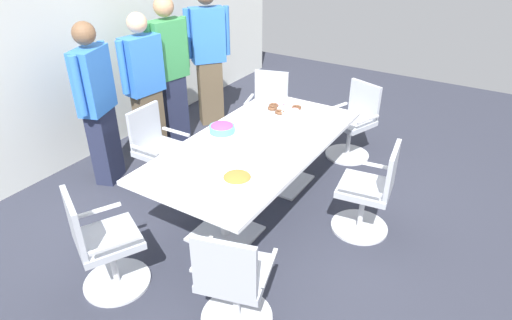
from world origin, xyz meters
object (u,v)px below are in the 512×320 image
at_px(office_chair_2, 370,194).
at_px(office_chair_4, 268,112).
at_px(person_standing_2, 170,70).
at_px(donut_platter, 284,108).
at_px(conference_table, 256,153).
at_px(office_chair_5, 159,154).
at_px(person_standing_3, 209,55).
at_px(person_standing_1, 145,86).
at_px(snack_bowl_candy_mix, 222,128).
at_px(office_chair_1, 233,284).
at_px(person_standing_0, 97,104).
at_px(snack_bowl_pretzels, 237,179).
at_px(napkin_pile, 186,154).
at_px(office_chair_0, 103,247).
at_px(office_chair_3, 353,125).
at_px(plate_stack, 272,136).

xyz_separation_m(office_chair_2, office_chair_4, (1.13, 1.75, 0.00)).
relative_size(person_standing_2, donut_platter, 4.88).
relative_size(conference_table, donut_platter, 6.35).
xyz_separation_m(office_chair_5, person_standing_3, (1.67, 0.56, 0.59)).
bearing_deg(person_standing_1, snack_bowl_candy_mix, 85.06).
xyz_separation_m(person_standing_3, snack_bowl_candy_mix, (-1.44, -1.26, -0.19)).
bearing_deg(office_chair_2, office_chair_1, 156.84).
relative_size(office_chair_1, person_standing_0, 0.52).
distance_m(person_standing_0, snack_bowl_pretzels, 1.98).
height_order(office_chair_5, napkin_pile, office_chair_5).
distance_m(office_chair_0, donut_platter, 2.44).
bearing_deg(conference_table, office_chair_3, -14.82).
height_order(office_chair_4, office_chair_5, same).
relative_size(office_chair_1, snack_bowl_candy_mix, 3.56).
distance_m(conference_table, office_chair_1, 1.52).
height_order(office_chair_2, snack_bowl_pretzels, office_chair_2).
bearing_deg(person_standing_3, office_chair_0, 60.86).
distance_m(person_standing_0, plate_stack, 1.88).
xyz_separation_m(conference_table, person_standing_0, (-0.42, 1.70, 0.30)).
bearing_deg(person_standing_1, napkin_pile, 63.59).
xyz_separation_m(office_chair_5, donut_platter, (1.04, -0.95, 0.36)).
bearing_deg(snack_bowl_candy_mix, person_standing_1, 78.36).
distance_m(person_standing_3, plate_stack, 2.19).
height_order(office_chair_3, snack_bowl_candy_mix, office_chair_3).
xyz_separation_m(office_chair_3, person_standing_0, (-2.00, 2.11, 0.52)).
distance_m(office_chair_2, snack_bowl_pretzels, 1.31).
height_order(person_standing_0, napkin_pile, person_standing_0).
bearing_deg(snack_bowl_pretzels, office_chair_1, -148.71).
relative_size(office_chair_3, snack_bowl_pretzels, 3.57).
xyz_separation_m(person_standing_0, donut_platter, (1.24, -1.55, -0.15)).
relative_size(office_chair_2, donut_platter, 2.41).
xyz_separation_m(conference_table, person_standing_1, (0.27, 1.69, 0.28)).
bearing_deg(person_standing_2, donut_platter, 105.43).
bearing_deg(person_standing_2, person_standing_1, 12.03).
distance_m(person_standing_2, snack_bowl_pretzels, 2.42).
xyz_separation_m(office_chair_5, napkin_pile, (-0.37, -0.72, 0.37)).
xyz_separation_m(office_chair_1, person_standing_2, (2.07, 2.35, 0.56)).
height_order(conference_table, snack_bowl_candy_mix, snack_bowl_candy_mix).
bearing_deg(person_standing_1, office_chair_0, 41.21).
xyz_separation_m(person_standing_1, napkin_pile, (-0.86, -1.32, -0.13)).
xyz_separation_m(person_standing_3, napkin_pile, (-2.04, -1.28, -0.21)).
bearing_deg(person_standing_0, office_chair_3, 112.99).
bearing_deg(office_chair_0, person_standing_3, 139.15).
distance_m(person_standing_1, napkin_pile, 1.58).
xyz_separation_m(office_chair_2, napkin_pile, (-0.82, 1.47, 0.37)).
distance_m(conference_table, plate_stack, 0.23).
bearing_deg(person_standing_3, snack_bowl_candy_mix, 79.63).
distance_m(office_chair_1, office_chair_2, 1.64).
height_order(person_standing_2, snack_bowl_candy_mix, person_standing_2).
relative_size(office_chair_5, donut_platter, 2.41).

